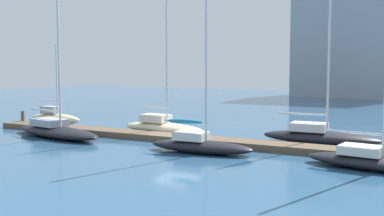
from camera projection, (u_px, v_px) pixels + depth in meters
ground_plane at (177, 141)px, 30.94m from camera, size 120.00×120.00×0.00m
dock_pier at (177, 138)px, 30.92m from camera, size 30.45×1.79×0.40m
dock_piling_near_end at (23, 118)px, 38.56m from camera, size 0.28×0.28×1.21m
sailboat_0 at (55, 117)px, 39.68m from camera, size 5.04×1.40×6.57m
sailboat_1 at (56, 129)px, 32.60m from camera, size 8.65×4.00×12.65m
sailboat_2 at (162, 126)px, 34.09m from camera, size 6.91×2.50×11.59m
sailboat_3 at (199, 143)px, 26.95m from camera, size 6.26×2.21×10.02m
sailboat_4 at (319, 135)px, 29.89m from camera, size 7.42×2.44×10.64m
sailboat_5 at (374, 159)px, 22.70m from camera, size 6.89×2.90×9.96m
harbor_building_distant at (352, 41)px, 71.57m from camera, size 15.92×9.91×16.79m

